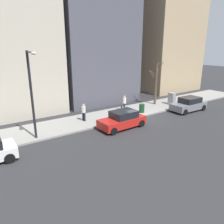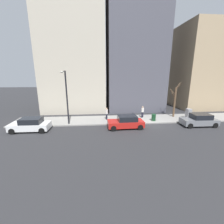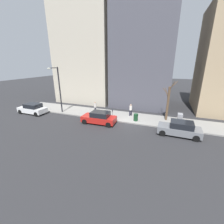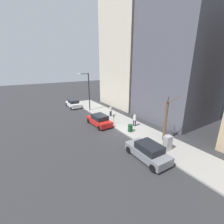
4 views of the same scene
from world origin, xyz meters
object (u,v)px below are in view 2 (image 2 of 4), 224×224
parked_car_white (30,125)px  trash_bin (154,117)px  bare_tree (175,101)px  office_tower_left (201,68)px  parked_car_grey (199,120)px  parked_car_red (126,122)px  office_tower_right (74,28)px  office_block_center (134,39)px  streetlamp (66,94)px  utility_box (188,114)px  parking_meter (132,116)px  pedestrian_midblock (107,113)px  pedestrian_near_meter (143,111)px

parked_car_white → trash_bin: (2.12, -15.02, -0.14)m
bare_tree → office_tower_left: size_ratio=0.34×
parked_car_grey → parked_car_white: size_ratio=1.01×
parked_car_red → office_tower_right: 19.05m
office_block_center → office_tower_right: (0.40, 10.42, 1.60)m
trash_bin → office_tower_left: (9.33, -12.26, 6.79)m
streetlamp → office_tower_left: 25.66m
parked_car_grey → utility_box: utility_box is taller
parked_car_grey → parking_meter: size_ratio=3.14×
bare_tree → office_tower_right: bearing=61.7°
pedestrian_midblock → utility_box: bearing=-107.2°
parked_car_red → bare_tree: size_ratio=0.85×
bare_tree → office_block_center: (7.64, 4.55, 9.74)m
parked_car_grey → bare_tree: (3.80, 1.40, 1.73)m
pedestrian_near_meter → office_tower_right: (8.15, 10.25, 12.72)m
parked_car_white → pedestrian_near_meter: size_ratio=2.54×
utility_box → streetlamp: bearing=93.6°
parked_car_white → office_tower_right: office_tower_right is taller
pedestrian_midblock → office_tower_left: 21.25m
bare_tree → pedestrian_near_meter: (-0.10, 4.72, -1.38)m
parked_car_grey → pedestrian_near_meter: bearing=60.2°
parked_car_grey → office_block_center: bearing=28.8°
parked_car_red → pedestrian_near_meter: bearing=-41.7°
parked_car_red → pedestrian_midblock: (3.16, 2.14, 0.35)m
trash_bin → office_block_center: bearing=5.6°
office_tower_left → parking_meter: bearing=122.7°
streetlamp → trash_bin: streetlamp is taller
parked_car_grey → office_block_center: size_ratio=0.17×
parked_car_grey → trash_bin: 5.45m
streetlamp → pedestrian_near_meter: streetlamp is taller
parked_car_grey → pedestrian_midblock: size_ratio=2.55×
parking_meter → office_tower_right: (10.21, 8.33, 12.83)m
parked_car_red → utility_box: bearing=-77.1°
office_tower_left → parked_car_grey: bearing=147.7°
parked_car_red → utility_box: size_ratio=2.98×
bare_tree → utility_box: bearing=-131.3°
parked_car_grey → bare_tree: size_ratio=0.84×
parked_car_red → bare_tree: bare_tree is taller
parked_car_white → parking_meter: parked_car_white is taller
parked_car_white → office_block_center: office_block_center is taller
parking_meter → pedestrian_midblock: (1.52, 3.28, 0.11)m
bare_tree → pedestrian_midblock: 10.03m
parked_car_red → parking_meter: parked_car_red is taller
pedestrian_near_meter → bare_tree: bearing=138.4°
parked_car_white → parking_meter: bearing=-81.5°
trash_bin → office_tower_left: size_ratio=0.06×
parked_car_white → streetlamp: bearing=-68.1°
parking_meter → parked_car_white: bearing=97.9°
pedestrian_midblock → parked_car_grey: bearing=-119.5°
parked_car_white → pedestrian_near_meter: bearing=-74.4°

